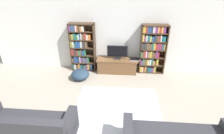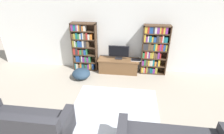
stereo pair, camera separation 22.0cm
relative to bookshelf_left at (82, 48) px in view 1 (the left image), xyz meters
The scene contains 9 objects.
wall_back 1.22m from the bookshelf_left, ahead, with size 8.80×0.06×2.60m.
bookshelf_left is the anchor object (origin of this frame).
bookshelf_right 2.45m from the bookshelf_left, ahead, with size 0.87×0.30×1.72m.
tv_stand 1.40m from the bookshelf_left, ahead, with size 1.44×0.49×0.50m.
television 1.27m from the bookshelf_left, ahead, with size 0.71×0.16×0.48m.
laptop 1.90m from the bookshelf_left, ahead, with size 0.33×0.25×0.03m.
area_rug 2.66m from the bookshelf_left, 57.16° to the right, with size 2.24×1.91×0.02m.
couch_left_sectional 3.36m from the bookshelf_left, 97.15° to the right, with size 1.91×0.88×0.87m.
beanbag_ottoman 0.99m from the bookshelf_left, 84.86° to the right, with size 0.60×0.60×0.34m, color #23384C.
Camera 1 is at (0.41, -1.65, 3.05)m, focal length 28.00 mm.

